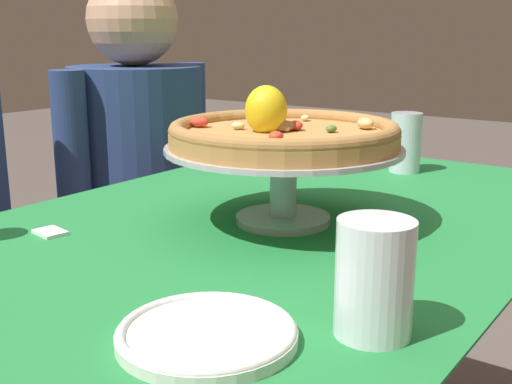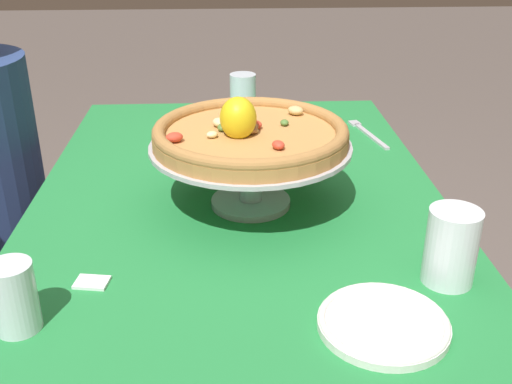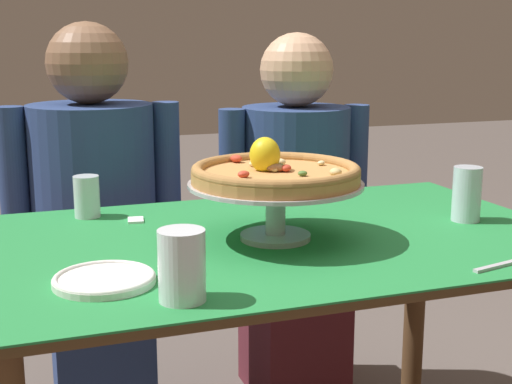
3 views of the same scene
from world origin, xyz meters
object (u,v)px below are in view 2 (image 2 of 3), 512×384
Objects in this scene: side_plate at (383,323)px; dinner_fork at (367,133)px; sugar_packet at (92,282)px; pizza_stand at (251,160)px; water_glass_back_left at (15,301)px; pizza at (250,133)px; water_glass_side_right at (243,102)px; water_glass_front_left at (450,252)px.

dinner_fork is at bearing -10.55° from side_plate.
dinner_fork is (0.76, -0.14, -0.01)m from side_plate.
side_plate is 3.59× the size of sugar_packet.
pizza_stand is 7.42× the size of sugar_packet.
sugar_packet is (0.10, -0.08, -0.04)m from water_glass_back_left.
sugar_packet is at bearing 135.29° from pizza.
pizza is 2.77× the size of water_glass_side_right.
water_glass_back_left is (-0.36, 0.33, -0.05)m from pizza_stand.
pizza is 7.10× the size of sugar_packet.
water_glass_side_right reaches higher than sugar_packet.
water_glass_front_left is 0.80m from water_glass_side_right.
water_glass_side_right is 0.71× the size of side_plate.
pizza_stand reaches higher than side_plate.
sugar_packet is (-0.25, 0.25, -0.14)m from pizza.
side_plate is at bearing -156.68° from pizza.
side_plate is at bearing -93.10° from water_glass_back_left.
water_glass_back_left is at bearing 97.66° from water_glass_front_left.
sugar_packet is at bearing 138.56° from dinner_fork.
pizza_stand reaches higher than water_glass_front_left.
water_glass_front_left is at bearing -133.29° from pizza.
water_glass_back_left is 0.13m from sugar_packet.
dinner_fork reaches higher than sugar_packet.
pizza_stand reaches higher than dinner_fork.
pizza_stand is 0.37m from sugar_packet.
sugar_packet is at bearing 135.23° from pizza_stand.
pizza is (-0.00, 0.00, 0.05)m from pizza_stand.
water_glass_back_left is 0.90m from water_glass_side_right.
pizza is at bearing -44.71° from sugar_packet.
water_glass_side_right reaches higher than pizza_stand.
side_plate is at bearing -169.30° from water_glass_side_right.
pizza_stand is at bearing 141.03° from dinner_fork.
pizza is 0.51m from dinner_fork.
water_glass_side_right reaches higher than water_glass_front_left.
sugar_packet is (0.02, 0.54, -0.05)m from water_glass_front_left.
pizza is at bearing 118.78° from pizza_stand.
water_glass_back_left is 0.84× the size of water_glass_front_left.
water_glass_back_left is 0.49× the size of dinner_fork.
pizza reaches higher than sugar_packet.
water_glass_back_left reaches higher than sugar_packet.
pizza reaches higher than side_plate.
water_glass_side_right is 0.32m from dinner_fork.
water_glass_front_left is 0.65m from dinner_fork.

